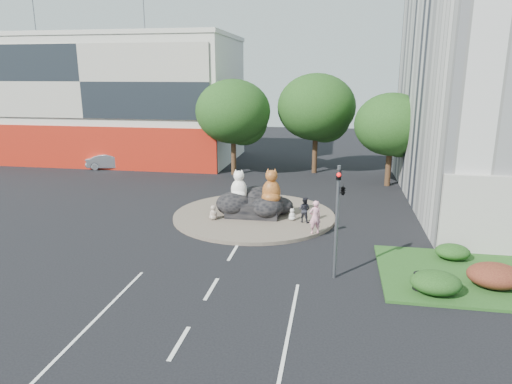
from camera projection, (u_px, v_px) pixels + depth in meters
The scene contains 21 objects.
ground at pixel (211, 289), 18.90m from camera, with size 120.00×120.00×0.00m, color black.
roundabout_island at pixel (254, 215), 28.41m from camera, with size 10.00×10.00×0.20m, color brown.
rock_plinth at pixel (254, 207), 28.27m from camera, with size 3.20×2.60×0.90m, color black, non-canonical shape.
shophouse_block at pixel (113, 99), 46.99m from camera, with size 25.20×12.30×17.40m.
grass_verge at pixel (498, 279), 19.73m from camera, with size 10.00×6.00×0.12m, color #1F4617.
tree_left at pixel (234, 115), 39.28m from camera, with size 6.46×6.46×8.27m.
tree_mid at pixel (317, 110), 39.93m from camera, with size 6.84×6.84×8.76m.
tree_right at pixel (392, 127), 35.35m from camera, with size 5.70×5.70×7.30m.
hedge_near_green at pixel (436, 283), 18.20m from camera, with size 2.00×1.60×0.90m, color #183510.
hedge_red at pixel (495, 276), 18.72m from camera, with size 2.20×1.76×0.99m, color #481513.
hedge_back_green at pixel (453, 252), 21.59m from camera, with size 1.60×1.28×0.72m, color #183510.
traffic_light at pixel (340, 198), 19.04m from camera, with size 0.44×1.24×5.00m.
street_lamp at pixel (494, 157), 23.23m from camera, with size 2.34×0.22×8.06m.
cat_white at pixel (239, 184), 28.06m from camera, with size 1.15×0.99×1.91m, color white, non-canonical shape.
cat_tabby at pixel (271, 186), 27.32m from camera, with size 1.27×1.10×2.12m, color #BA5326, non-canonical shape.
kitten_calico at pixel (213, 212), 27.23m from camera, with size 0.54×0.47×0.91m, color silver, non-canonical shape.
kitten_white at pixel (292, 214), 27.09m from camera, with size 0.45×0.39×0.75m, color beige, non-canonical shape.
pedestrian_pink at pixel (315, 217), 24.72m from camera, with size 0.67×0.44×1.85m, color pink.
pedestrian_dark at pixel (304, 210), 26.64m from camera, with size 0.73×0.57×1.51m, color black.
parked_car at pixel (111, 161), 42.75m from camera, with size 1.52×4.37×1.44m, color #A8AAB0.
litter_bin at pixel (419, 281), 18.54m from camera, with size 0.53×0.53×0.70m, color black.
Camera 1 is at (4.82, -16.71, 8.64)m, focal length 32.00 mm.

